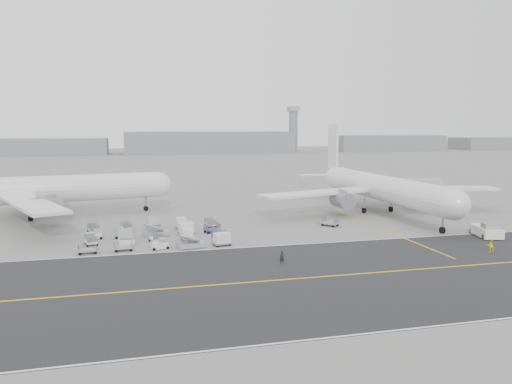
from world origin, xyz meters
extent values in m
plane|color=gray|center=(0.00, 0.00, 0.00)|extent=(700.00, 700.00, 0.00)
cube|color=#2C2C2F|center=(5.00, -18.00, 0.01)|extent=(220.00, 32.00, 0.02)
cube|color=gold|center=(5.00, -18.00, 0.03)|extent=(220.00, 0.30, 0.01)
cube|color=silver|center=(5.00, -2.20, 0.03)|extent=(220.00, 0.25, 0.01)
cube|color=silver|center=(5.00, -33.80, 0.03)|extent=(220.00, 0.25, 0.01)
cube|color=gold|center=(30.00, 5.00, 0.02)|extent=(0.30, 40.00, 0.01)
cylinder|color=slate|center=(100.00, 265.00, 14.00)|extent=(6.00, 6.00, 28.00)
cube|color=gray|center=(100.00, 265.00, 29.50)|extent=(7.00, 7.00, 3.50)
cylinder|color=silver|center=(-27.71, 30.34, 5.33)|extent=(45.63, 12.42, 5.20)
sphere|color=silver|center=(-5.31, 33.98, 5.33)|extent=(5.10, 5.10, 5.10)
cube|color=silver|center=(-26.60, 16.64, 4.68)|extent=(14.91, 25.07, 0.45)
cube|color=silver|center=(-31.00, 43.68, 4.68)|extent=(7.59, 25.28, 0.45)
cylinder|color=slate|center=(-25.10, 21.23, 3.38)|extent=(5.98, 4.07, 3.23)
cylinder|color=slate|center=(-28.12, 39.80, 3.38)|extent=(5.98, 4.07, 3.23)
cylinder|color=black|center=(-8.04, 33.54, 0.49)|extent=(1.05, 0.65, 0.98)
cylinder|color=black|center=(-28.85, 26.99, 0.49)|extent=(1.05, 0.65, 0.98)
cylinder|color=black|center=(-29.85, 33.15, 0.49)|extent=(1.05, 0.65, 0.98)
cylinder|color=gray|center=(-8.04, 33.54, 1.86)|extent=(0.36, 0.36, 2.73)
cylinder|color=silver|center=(37.26, 18.64, 5.14)|extent=(6.30, 43.91, 5.02)
sphere|color=silver|center=(37.90, -3.24, 5.14)|extent=(4.92, 4.92, 4.92)
cone|color=silver|center=(36.58, 41.59, 5.52)|extent=(4.77, 8.67, 4.52)
cube|color=silver|center=(36.57, 42.12, 12.46)|extent=(0.64, 4.82, 10.68)
cube|color=silver|center=(32.16, 42.26, 5.65)|extent=(8.08, 2.64, 0.25)
cube|color=silver|center=(40.96, 42.52, 5.65)|extent=(8.08, 2.64, 0.25)
cube|color=silver|center=(24.02, 19.32, 4.52)|extent=(24.57, 11.64, 0.45)
cube|color=silver|center=(50.44, 20.10, 4.52)|extent=(24.61, 10.34, 0.45)
cylinder|color=slate|center=(28.22, 17.31, 3.26)|extent=(3.27, 5.43, 3.11)
cylinder|color=slate|center=(46.36, 17.84, 3.26)|extent=(3.27, 5.43, 3.11)
cylinder|color=black|center=(37.83, -0.57, 0.54)|extent=(0.53, 1.10, 1.09)
cylinder|color=black|center=(34.20, 20.15, 0.54)|extent=(0.53, 1.10, 1.09)
cylinder|color=black|center=(40.22, 20.33, 0.54)|extent=(0.53, 1.10, 1.09)
cylinder|color=gray|center=(37.83, -0.57, 1.86)|extent=(0.36, 0.36, 2.63)
cube|color=white|center=(43.17, -4.16, 0.85)|extent=(4.51, 6.75, 1.39)
cube|color=gray|center=(42.80, -5.50, 1.89)|extent=(2.64, 2.50, 0.90)
cylinder|color=gray|center=(44.17, -0.50, 0.50)|extent=(0.84, 2.54, 0.16)
cylinder|color=black|center=(41.29, -6.12, 0.45)|extent=(0.62, 0.97, 0.90)
cylinder|color=black|center=(43.79, -6.80, 0.45)|extent=(0.62, 0.97, 0.90)
cylinder|color=black|center=(42.55, -1.51, 0.45)|extent=(0.62, 0.97, 0.90)
cylinder|color=black|center=(45.05, -2.19, 0.45)|extent=(0.62, 0.97, 0.90)
cylinder|color=gray|center=(55.17, 26.55, 1.95)|extent=(1.56, 1.56, 3.90)
cube|color=gray|center=(55.17, 26.55, 0.34)|extent=(2.84, 2.84, 0.68)
cube|color=#ABABB0|center=(48.41, 27.43, 4.48)|extent=(14.85, 4.61, 2.53)
cube|color=gray|center=(41.45, 28.35, 4.48)|extent=(1.57, 3.24, 2.92)
cylinder|color=black|center=(56.38, 27.47, 0.29)|extent=(0.37, 0.62, 0.58)
imported|color=black|center=(7.38, -11.62, 0.83)|extent=(0.69, 0.55, 1.65)
imported|color=yellow|center=(36.92, -12.88, 0.92)|extent=(1.07, 0.95, 1.84)
camera|label=1|loc=(-10.58, -69.98, 17.09)|focal=35.00mm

